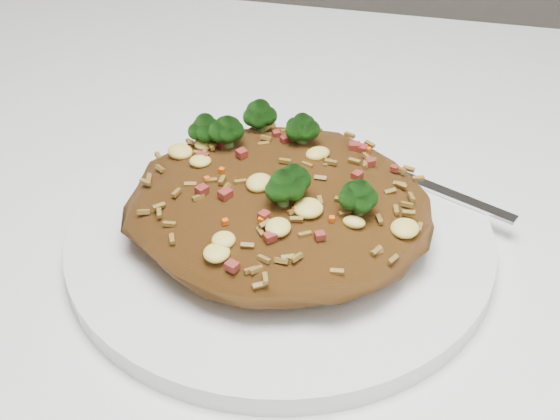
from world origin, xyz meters
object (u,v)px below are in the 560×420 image
object	(u,v)px
plate	(280,237)
fork	(415,181)
dining_table	(148,347)
fried_rice	(280,195)

from	to	relation	value
plate	fork	world-z (taller)	fork
dining_table	fried_rice	xyz separation A→B (m)	(0.09, 0.03, 0.13)
plate	fork	size ratio (longest dim) A/B	1.75
fork	fried_rice	bearing A→B (deg)	-115.32
dining_table	fried_rice	size ratio (longest dim) A/B	6.31
dining_table	plate	bearing A→B (deg)	15.47
plate	fried_rice	distance (m)	0.03
plate	fork	bearing A→B (deg)	40.87
plate	fried_rice	xyz separation A→B (m)	(-0.00, 0.00, 0.03)
plate	fork	distance (m)	0.11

